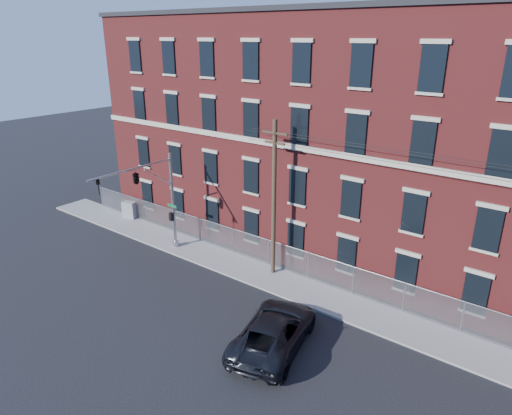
{
  "coord_description": "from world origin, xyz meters",
  "views": [
    {
      "loc": [
        17.31,
        -16.25,
        14.71
      ],
      "look_at": [
        1.83,
        4.0,
        5.09
      ],
      "focal_mm": 32.19,
      "sensor_mm": 36.0,
      "label": 1
    }
  ],
  "objects": [
    {
      "name": "utility_pole_near",
      "position": [
        2.0,
        5.6,
        5.34
      ],
      "size": [
        1.8,
        0.28,
        10.0
      ],
      "color": "#453322",
      "rests_on": "ground"
    },
    {
      "name": "chain_link_fence",
      "position": [
        12.0,
        6.3,
        1.06
      ],
      "size": [
        59.06,
        0.06,
        1.85
      ],
      "color": "#A5A8AD",
      "rests_on": "ground"
    },
    {
      "name": "mill_building",
      "position": [
        12.0,
        13.93,
        8.15
      ],
      "size": [
        55.3,
        14.32,
        16.3
      ],
      "color": "maroon",
      "rests_on": "ground"
    },
    {
      "name": "sidewalk",
      "position": [
        12.0,
        5.0,
        0.06
      ],
      "size": [
        65.0,
        3.0,
        0.12
      ],
      "primitive_type": "cube",
      "color": "gray",
      "rests_on": "ground"
    },
    {
      "name": "pickup_truck",
      "position": [
        6.37,
        -0.44,
        0.88
      ],
      "size": [
        4.33,
        6.87,
        1.77
      ],
      "primitive_type": "imported",
      "rotation": [
        0.0,
        0.0,
        3.38
      ],
      "color": "black",
      "rests_on": "ground"
    },
    {
      "name": "ground",
      "position": [
        0.0,
        0.0,
        0.0
      ],
      "size": [
        140.0,
        140.0,
        0.0
      ],
      "primitive_type": "plane",
      "color": "black",
      "rests_on": "ground"
    },
    {
      "name": "traffic_signal_mast",
      "position": [
        -6.0,
        2.18,
        5.39
      ],
      "size": [
        0.9,
        6.75,
        7.0
      ],
      "color": "#9EA0A5",
      "rests_on": "ground"
    },
    {
      "name": "utility_cabinet",
      "position": [
        -13.2,
        6.0,
        0.83
      ],
      "size": [
        1.24,
        0.82,
        1.43
      ],
      "primitive_type": "cube",
      "rotation": [
        0.0,
        0.0,
        0.24
      ],
      "color": "gray",
      "rests_on": "sidewalk"
    }
  ]
}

